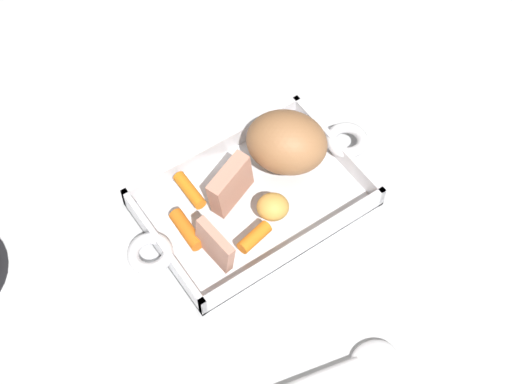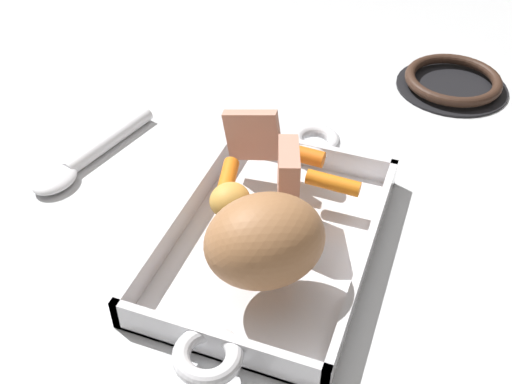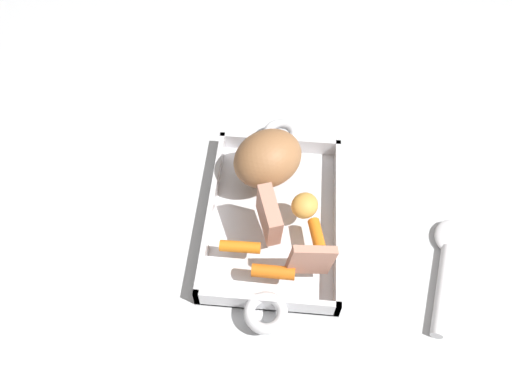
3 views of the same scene
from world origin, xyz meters
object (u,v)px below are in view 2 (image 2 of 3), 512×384
object	(u,v)px
baby_carrot_southwest	(298,154)
potato_golden_small	(231,199)
roasting_dish	(271,239)
pork_roast	(265,241)
roast_slice_thin	(288,180)
baby_carrot_northwest	(333,183)
stove_burner_rear	(453,82)
serving_spoon	(84,159)
roast_slice_outer	(253,135)
baby_carrot_southeast	(228,177)

from	to	relation	value
baby_carrot_southwest	potato_golden_small	bearing A→B (deg)	159.90
roasting_dish	pork_roast	bearing A→B (deg)	-166.48
roasting_dish	roast_slice_thin	distance (m)	0.07
pork_roast	baby_carrot_northwest	world-z (taller)	pork_roast
baby_carrot_northwest	roasting_dish	bearing A→B (deg)	148.94
roast_slice_thin	stove_burner_rear	distance (m)	0.41
roast_slice_thin	baby_carrot_southwest	xyz separation A→B (m)	(0.08, 0.01, -0.03)
roasting_dish	potato_golden_small	distance (m)	0.06
baby_carrot_northwest	serving_spoon	distance (m)	0.32
pork_roast	roast_slice_outer	world-z (taller)	pork_roast
baby_carrot_southeast	stove_burner_rear	size ratio (longest dim) A/B	0.31
roasting_dish	baby_carrot_southeast	bearing A→B (deg)	56.56
stove_burner_rear	roast_slice_outer	bearing A→B (deg)	146.51
stove_burner_rear	roasting_dish	bearing A→B (deg)	160.46
roast_slice_thin	baby_carrot_southeast	size ratio (longest dim) A/B	1.40
roast_slice_outer	baby_carrot_northwest	bearing A→B (deg)	-103.16
baby_carrot_northwest	baby_carrot_southwest	size ratio (longest dim) A/B	0.97
roasting_dish	roast_slice_thin	world-z (taller)	roast_slice_thin
roast_slice_thin	potato_golden_small	world-z (taller)	roast_slice_thin
baby_carrot_southwest	roast_slice_thin	bearing A→B (deg)	-171.05
pork_roast	baby_carrot_northwest	distance (m)	0.15
roast_slice_thin	roast_slice_outer	size ratio (longest dim) A/B	1.12
baby_carrot_southwest	potato_golden_small	distance (m)	0.12
roast_slice_outer	baby_carrot_southwest	size ratio (longest dim) A/B	1.01
baby_carrot_southwest	stove_burner_rear	size ratio (longest dim) A/B	0.38
baby_carrot_southwest	stove_burner_rear	bearing A→B (deg)	-27.17
serving_spoon	pork_roast	bearing A→B (deg)	79.66
baby_carrot_southeast	potato_golden_small	size ratio (longest dim) A/B	1.13
roast_slice_thin	stove_burner_rear	bearing A→B (deg)	-20.29
roasting_dish	baby_carrot_southeast	world-z (taller)	baby_carrot_southeast
roasting_dish	baby_carrot_southwest	size ratio (longest dim) A/B	6.40
baby_carrot_southwest	stove_burner_rear	world-z (taller)	baby_carrot_southwest
baby_carrot_northwest	stove_burner_rear	world-z (taller)	baby_carrot_northwest
roast_slice_outer	serving_spoon	xyz separation A→B (m)	(-0.04, 0.21, -0.06)
pork_roast	roast_slice_outer	size ratio (longest dim) A/B	1.82
roasting_dish	stove_burner_rear	size ratio (longest dim) A/B	2.45
baby_carrot_southeast	pork_roast	bearing A→B (deg)	-143.29
roast_slice_thin	baby_carrot_southwest	bearing A→B (deg)	8.95
roasting_dish	serving_spoon	world-z (taller)	roasting_dish
roast_slice_outer	baby_carrot_northwest	world-z (taller)	roast_slice_outer
roast_slice_outer	stove_burner_rear	xyz separation A→B (m)	(0.31, -0.20, -0.06)
pork_roast	serving_spoon	size ratio (longest dim) A/B	0.57
stove_burner_rear	serving_spoon	distance (m)	0.55
roasting_dish	stove_burner_rear	world-z (taller)	roasting_dish
stove_burner_rear	roast_slice_thin	bearing A→B (deg)	159.71
baby_carrot_southeast	baby_carrot_southwest	distance (m)	0.09
serving_spoon	roast_slice_outer	bearing A→B (deg)	114.99
roasting_dish	stove_burner_rear	bearing A→B (deg)	-19.54
roast_slice_outer	baby_carrot_southeast	bearing A→B (deg)	170.63
baby_carrot_northwest	baby_carrot_southeast	bearing A→B (deg)	105.60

